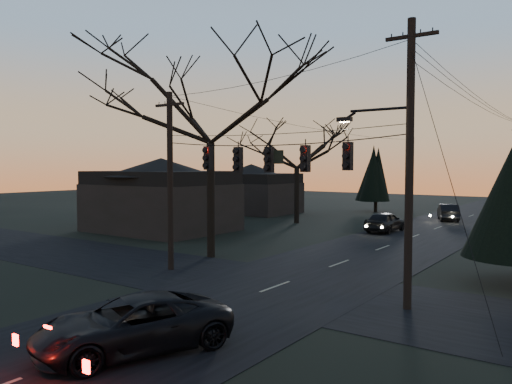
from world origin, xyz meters
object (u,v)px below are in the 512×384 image
Objects in this scene: utility_pole_right at (407,309)px; sedan_oncoming_b at (448,212)px; bare_tree_left at (210,97)px; suv_near at (133,325)px; sedan_oncoming_a at (385,222)px; utility_pole_left at (171,270)px; utility_pole_far_l at (412,213)px.

utility_pole_right reaches higher than sedan_oncoming_b.
suv_near is at bearing -58.07° from bare_tree_left.
sedan_oncoming_a is at bearing 60.65° from sedan_oncoming_b.
bare_tree_left is at bearing 57.65° from sedan_oncoming_b.
bare_tree_left is 2.39× the size of suv_near.
utility_pole_left reaches higher than sedan_oncoming_b.
utility_pole_right is 0.80× the size of bare_tree_left.
sedan_oncoming_b is (-1.60, 38.46, 0.02)m from suv_near.
utility_pole_left is (-11.50, 0.00, 0.00)m from utility_pole_right.
utility_pole_left is 10.68m from suv_near.
sedan_oncoming_a reaches higher than sedan_oncoming_b.
bare_tree_left reaches higher than utility_pole_left.
utility_pole_far_l is at bearing -67.87° from sedan_oncoming_b.
sedan_oncoming_a is (-3.41, 27.45, 0.04)m from suv_near.
utility_pole_far_l is 17.11m from sedan_oncoming_a.
utility_pole_right is 15.39m from bare_tree_left.
sedan_oncoming_b is at bearing 114.93° from suv_near.
utility_pole_left is 1.88× the size of sedan_oncoming_a.
suv_near is (7.41, -11.90, -8.02)m from bare_tree_left.
utility_pole_far_l reaches higher than suv_near.
sedan_oncoming_b is (5.20, 30.25, 0.75)m from utility_pole_left.
utility_pole_right reaches higher than sedan_oncoming_a.
utility_pole_right is at bearing 81.76° from sedan_oncoming_b.
utility_pole_left is at bearing 81.36° from sedan_oncoming_a.
suv_near is at bearing -50.35° from utility_pole_left.
sedan_oncoming_b is at bearing -47.86° from utility_pole_far_l.
sedan_oncoming_a is (3.39, 19.24, 0.77)m from utility_pole_left.
sedan_oncoming_a is at bearing -78.57° from utility_pole_far_l.
sedan_oncoming_b is at bearing 101.76° from utility_pole_right.
utility_pole_far_l is at bearing 90.00° from utility_pole_left.
sedan_oncoming_b is (-6.30, 30.25, 0.75)m from utility_pole_right.
bare_tree_left is 16.15m from suv_near.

